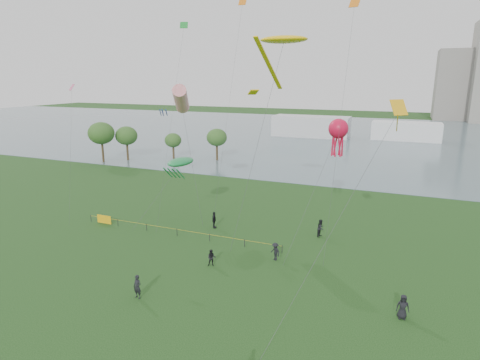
% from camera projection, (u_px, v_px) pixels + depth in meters
% --- Properties ---
extents(ground_plane, '(400.00, 400.00, 0.00)m').
position_uv_depth(ground_plane, '(188.00, 319.00, 28.98)').
color(ground_plane, '#133310').
extents(lake, '(400.00, 120.00, 0.08)m').
position_uv_depth(lake, '(354.00, 136.00, 118.72)').
color(lake, slate).
rests_on(lake, ground_plane).
extents(building_low, '(16.00, 18.00, 28.00)m').
position_uv_depth(building_low, '(457.00, 85.00, 164.60)').
color(building_low, slate).
rests_on(building_low, ground_plane).
extents(pavilion_left, '(22.00, 8.00, 6.00)m').
position_uv_depth(pavilion_left, '(311.00, 126.00, 117.87)').
color(pavilion_left, silver).
rests_on(pavilion_left, ground_plane).
extents(pavilion_right, '(18.00, 7.00, 5.00)m').
position_uv_depth(pavilion_right, '(406.00, 131.00, 111.20)').
color(pavilion_right, white).
rests_on(pavilion_right, ground_plane).
extents(trees, '(25.60, 15.38, 8.23)m').
position_uv_depth(trees, '(142.00, 136.00, 82.67)').
color(trees, '#3D2F1B').
rests_on(trees, ground_plane).
extents(fence, '(24.07, 0.07, 1.05)m').
position_uv_depth(fence, '(131.00, 224.00, 46.28)').
color(fence, black).
rests_on(fence, ground_plane).
extents(spectator_a, '(0.94, 0.84, 1.59)m').
position_uv_depth(spectator_a, '(212.00, 258.00, 36.95)').
color(spectator_a, black).
rests_on(spectator_a, ground_plane).
extents(spectator_b, '(1.30, 1.15, 1.75)m').
position_uv_depth(spectator_b, '(275.00, 251.00, 38.11)').
color(spectator_b, black).
rests_on(spectator_b, ground_plane).
extents(spectator_c, '(0.71, 1.22, 1.95)m').
position_uv_depth(spectator_c, '(214.00, 220.00, 46.26)').
color(spectator_c, black).
rests_on(spectator_c, ground_plane).
extents(spectator_d, '(0.97, 0.71, 1.85)m').
position_uv_depth(spectator_d, '(403.00, 307.00, 28.82)').
color(spectator_d, black).
rests_on(spectator_d, ground_plane).
extents(spectator_f, '(0.75, 0.53, 1.94)m').
position_uv_depth(spectator_f, '(137.00, 287.00, 31.50)').
color(spectator_f, black).
rests_on(spectator_f, ground_plane).
extents(spectator_g, '(0.91, 1.07, 1.96)m').
position_uv_depth(spectator_g, '(321.00, 228.00, 43.75)').
color(spectator_g, black).
rests_on(spectator_g, ground_plane).
extents(kite_stingray, '(6.22, 9.89, 20.69)m').
position_uv_depth(kite_stingray, '(283.00, 41.00, 36.88)').
color(kite_stingray, '#3F3F42').
extents(kite_windsock, '(7.22, 6.66, 16.23)m').
position_uv_depth(kite_windsock, '(181.00, 99.00, 49.19)').
color(kite_windsock, '#3F3F42').
extents(kite_creature, '(5.24, 6.73, 7.88)m').
position_uv_depth(kite_creature, '(181.00, 162.00, 46.40)').
color(kite_creature, '#3F3F42').
extents(kite_octopus, '(4.00, 10.22, 12.83)m').
position_uv_depth(kite_octopus, '(338.00, 129.00, 41.53)').
color(kite_octopus, '#3F3F42').
extents(kite_delta, '(7.14, 11.52, 15.44)m').
position_uv_depth(kite_delta, '(392.00, 122.00, 27.89)').
color(kite_delta, '#3F3F42').
extents(small_kites, '(47.54, 11.08, 10.54)m').
position_uv_depth(small_kites, '(253.00, 35.00, 41.34)').
color(small_kites, '#198C2D').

